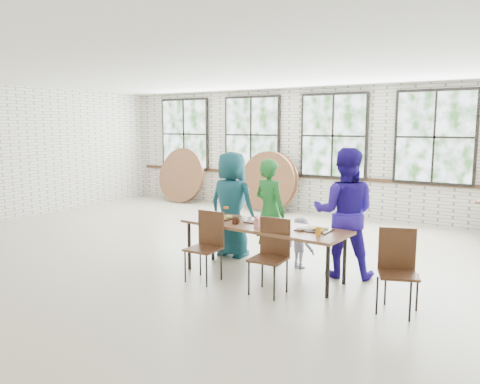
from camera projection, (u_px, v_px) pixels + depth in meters
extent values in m
plane|color=#C2B79A|center=(226.00, 261.00, 7.36)|extent=(12.00, 12.00, 0.00)
plane|color=white|center=(226.00, 65.00, 6.93)|extent=(12.00, 12.00, 0.00)
plane|color=silver|center=(334.00, 152.00, 10.91)|extent=(12.00, 0.00, 12.00)
plane|color=silver|center=(1.00, 154.00, 10.32)|extent=(0.00, 9.00, 9.00)
cube|color=#422819|center=(333.00, 178.00, 10.97)|extent=(11.80, 0.05, 0.08)
cube|color=black|center=(185.00, 134.00, 13.14)|extent=(1.62, 0.05, 1.97)
cube|color=white|center=(184.00, 134.00, 13.11)|extent=(1.50, 0.01, 1.85)
cube|color=black|center=(252.00, 135.00, 11.97)|extent=(1.62, 0.05, 1.97)
cube|color=white|center=(251.00, 135.00, 11.94)|extent=(1.50, 0.01, 1.85)
cube|color=black|center=(333.00, 136.00, 10.81)|extent=(1.62, 0.05, 1.97)
cube|color=white|center=(333.00, 136.00, 10.78)|extent=(1.50, 0.01, 1.85)
cube|color=black|center=(435.00, 137.00, 9.64)|extent=(1.62, 0.05, 1.97)
cube|color=white|center=(434.00, 137.00, 9.61)|extent=(1.50, 0.01, 1.85)
cube|color=brown|center=(263.00, 227.00, 6.51)|extent=(2.45, 0.96, 0.04)
cylinder|color=black|center=(189.00, 246.00, 6.88)|extent=(0.05, 0.05, 0.70)
cylinder|color=black|center=(213.00, 238.00, 7.38)|extent=(0.05, 0.05, 0.70)
cylinder|color=black|center=(328.00, 271.00, 5.74)|extent=(0.05, 0.05, 0.70)
cylinder|color=black|center=(345.00, 259.00, 6.24)|extent=(0.05, 0.05, 0.70)
cube|color=#442716|center=(203.00, 249.00, 6.34)|extent=(0.42, 0.40, 0.03)
cube|color=#442716|center=(211.00, 229.00, 6.47)|extent=(0.42, 0.03, 0.50)
cylinder|color=black|center=(185.00, 267.00, 6.33)|extent=(0.02, 0.02, 0.44)
cylinder|color=black|center=(200.00, 261.00, 6.61)|extent=(0.02, 0.02, 0.44)
cylinder|color=black|center=(207.00, 271.00, 6.14)|extent=(0.02, 0.02, 0.44)
cylinder|color=black|center=(221.00, 265.00, 6.42)|extent=(0.02, 0.02, 0.44)
cube|color=#442716|center=(268.00, 259.00, 5.86)|extent=(0.43, 0.41, 0.03)
cube|color=#442716|center=(275.00, 237.00, 5.99)|extent=(0.42, 0.04, 0.50)
cylinder|color=black|center=(249.00, 278.00, 5.85)|extent=(0.02, 0.02, 0.44)
cylinder|color=black|center=(262.00, 271.00, 6.13)|extent=(0.02, 0.02, 0.44)
cylinder|color=black|center=(274.00, 283.00, 5.66)|extent=(0.02, 0.02, 0.44)
cylinder|color=black|center=(287.00, 276.00, 5.94)|extent=(0.02, 0.02, 0.44)
cube|color=#442716|center=(398.00, 275.00, 5.26)|extent=(0.54, 0.52, 0.03)
cube|color=#442716|center=(397.00, 249.00, 5.41)|extent=(0.40, 0.18, 0.50)
cylinder|color=black|center=(377.00, 296.00, 5.25)|extent=(0.02, 0.02, 0.44)
cylinder|color=black|center=(385.00, 287.00, 5.53)|extent=(0.02, 0.02, 0.44)
cylinder|color=black|center=(410.00, 302.00, 5.05)|extent=(0.02, 0.02, 0.44)
cylinder|color=black|center=(417.00, 293.00, 5.34)|extent=(0.02, 0.02, 0.44)
imported|color=navy|center=(232.00, 204.00, 7.54)|extent=(0.84, 0.55, 1.71)
imported|color=#20782E|center=(270.00, 211.00, 7.17)|extent=(0.68, 0.55, 1.62)
imported|color=#15133B|center=(300.00, 243.00, 6.95)|extent=(0.56, 0.42, 0.77)
imported|color=#271597|center=(344.00, 213.00, 6.53)|extent=(1.04, 0.91, 1.81)
cube|color=black|center=(220.00, 218.00, 6.99)|extent=(0.44, 0.33, 0.02)
cube|color=black|center=(262.00, 222.00, 6.68)|extent=(0.44, 0.33, 0.02)
cube|color=black|center=(314.00, 230.00, 6.18)|extent=(0.44, 0.33, 0.02)
cylinder|color=black|center=(235.00, 221.00, 6.57)|extent=(0.09, 0.09, 0.09)
cube|color=red|center=(257.00, 224.00, 6.35)|extent=(0.06, 0.06, 0.11)
cylinder|color=#163CA6|center=(276.00, 225.00, 6.26)|extent=(0.07, 0.07, 0.10)
cylinder|color=orange|center=(318.00, 231.00, 5.87)|extent=(0.07, 0.07, 0.11)
cylinder|color=white|center=(284.00, 228.00, 6.08)|extent=(0.17, 0.17, 0.10)
ellipsoid|color=white|center=(219.00, 222.00, 6.63)|extent=(0.11, 0.11, 0.05)
ellipsoid|color=white|center=(267.00, 228.00, 6.19)|extent=(0.11, 0.11, 0.05)
ellipsoid|color=white|center=(300.00, 229.00, 6.16)|extent=(0.11, 0.11, 0.05)
cylinder|color=brown|center=(182.00, 175.00, 13.02)|extent=(1.50, 0.21, 1.50)
cylinder|color=brown|center=(181.00, 176.00, 12.93)|extent=(1.50, 0.41, 1.47)
cylinder|color=brown|center=(270.00, 182.00, 11.54)|extent=(1.50, 0.37, 1.47)
cylinder|color=brown|center=(267.00, 182.00, 11.48)|extent=(1.50, 0.26, 1.49)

